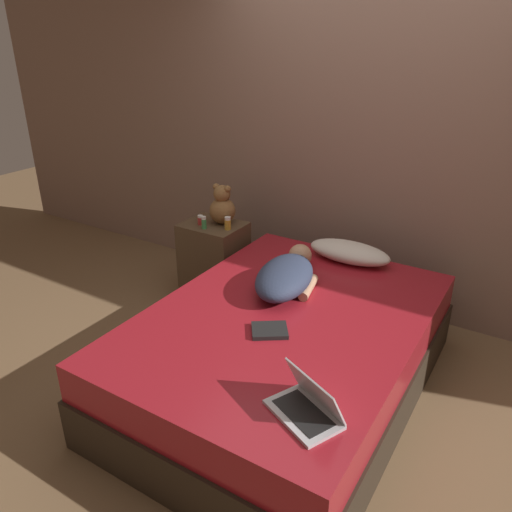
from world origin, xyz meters
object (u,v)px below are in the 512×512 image
at_px(teddy_bear, 222,207).
at_px(bottle_green, 204,223).
at_px(bottle_amber, 228,223).
at_px(book, 270,330).
at_px(pillow, 349,252).
at_px(bottle_red, 201,220).
at_px(person_lying, 287,275).
at_px(laptop, 307,405).

bearing_deg(teddy_bear, bottle_green, -106.58).
height_order(bottle_amber, bottle_green, bottle_amber).
bearing_deg(bottle_amber, book, -45.08).
xyz_separation_m(pillow, book, (-0.02, -1.08, -0.06)).
bearing_deg(bottle_green, pillow, 14.30).
bearing_deg(bottle_red, bottle_amber, 6.11).
bearing_deg(bottle_red, book, -37.52).
relative_size(bottle_amber, book, 0.40).
height_order(person_lying, bottle_amber, bottle_amber).
bearing_deg(laptop, pillow, 131.05).
xyz_separation_m(bottle_green, bottle_red, (-0.08, 0.06, -0.01)).
relative_size(person_lying, bottle_green, 7.91).
distance_m(pillow, bottle_amber, 0.93).
relative_size(teddy_bear, bottle_green, 3.20).
distance_m(teddy_bear, book, 1.42).
xyz_separation_m(bottle_amber, bottle_green, (-0.16, -0.08, -0.00)).
distance_m(person_lying, laptop, 1.14).
height_order(pillow, book, pillow).
relative_size(laptop, bottle_green, 3.89).
xyz_separation_m(teddy_bear, bottle_red, (-0.13, -0.11, -0.10)).
distance_m(bottle_green, book, 1.33).
bearing_deg(bottle_green, bottle_red, 143.52).
height_order(pillow, bottle_green, bottle_green).
height_order(laptop, bottle_red, laptop).
distance_m(pillow, bottle_green, 1.10).
distance_m(bottle_amber, book, 1.26).
bearing_deg(bottle_amber, person_lying, -28.57).
xyz_separation_m(pillow, bottle_red, (-1.14, -0.21, 0.08)).
distance_m(teddy_bear, bottle_green, 0.20).
xyz_separation_m(laptop, teddy_bear, (-1.45, 1.43, 0.21)).
xyz_separation_m(bottle_amber, bottle_red, (-0.24, -0.03, -0.01)).
bearing_deg(laptop, bottle_red, 165.24).
xyz_separation_m(bottle_red, book, (1.12, -0.86, -0.14)).
bearing_deg(teddy_bear, pillow, 5.62).
bearing_deg(person_lying, bottle_amber, 139.50).
xyz_separation_m(laptop, book, (-0.45, 0.46, -0.03)).
relative_size(laptop, bottle_red, 5.12).
bearing_deg(person_lying, bottle_green, 148.72).
height_order(person_lying, bottle_red, bottle_red).
xyz_separation_m(bottle_green, book, (1.05, -0.81, -0.15)).
bearing_deg(book, person_lying, 108.63).
relative_size(pillow, book, 2.37).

